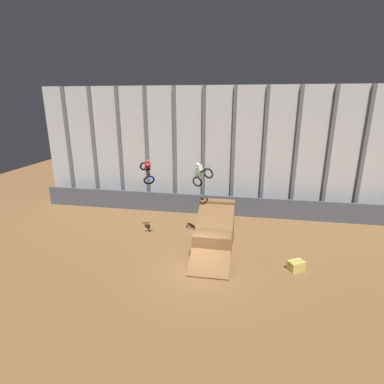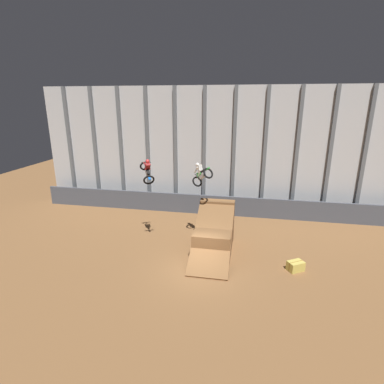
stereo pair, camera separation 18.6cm
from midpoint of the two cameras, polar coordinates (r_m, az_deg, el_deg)
ground_plane at (r=17.99m, az=1.57°, el=-14.53°), size 60.00×60.00×0.00m
arena_back_wall at (r=25.93m, az=5.39°, el=7.84°), size 32.00×0.40×10.63m
lower_barrier at (r=25.71m, az=4.82°, el=-2.52°), size 31.36×0.20×1.69m
dirt_ramp at (r=19.90m, az=4.55°, el=-8.02°), size 2.37×5.48×2.99m
rider_bike_left_air at (r=19.60m, az=-8.27°, el=4.12°), size 1.45×1.82×1.69m
rider_bike_right_air at (r=19.53m, az=2.08°, el=3.39°), size 1.70×1.67×1.67m
traffic_cone_near_ramp at (r=23.47m, az=7.41°, el=-6.04°), size 0.36×0.36×0.58m
hay_bale_trackside at (r=18.77m, az=19.40°, el=-13.15°), size 1.08×0.99×0.57m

